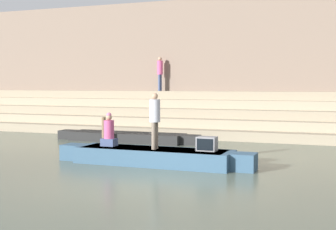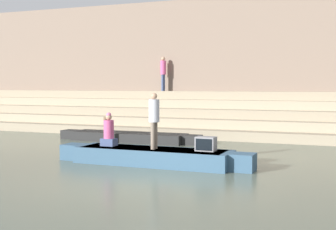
{
  "view_description": "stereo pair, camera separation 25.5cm",
  "coord_description": "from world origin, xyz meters",
  "px_view_note": "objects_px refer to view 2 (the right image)",
  "views": [
    {
      "loc": [
        4.14,
        -9.93,
        2.33
      ],
      "look_at": [
        -1.1,
        3.65,
        1.37
      ],
      "focal_mm": 50.0,
      "sensor_mm": 36.0,
      "label": 1
    },
    {
      "loc": [
        4.38,
        -9.84,
        2.33
      ],
      "look_at": [
        -1.1,
        3.65,
        1.37
      ],
      "focal_mm": 50.0,
      "sensor_mm": 36.0,
      "label": 2
    }
  ],
  "objects_px": {
    "person_standing": "(154,117)",
    "person_rowing": "(109,132)",
    "tv_set": "(206,144)",
    "rowboat_main": "(152,156)",
    "person_on_steps": "(163,71)",
    "moored_boat_shore": "(128,137)",
    "mooring_post": "(106,130)"
  },
  "relations": [
    {
      "from": "rowboat_main",
      "to": "tv_set",
      "type": "bearing_deg",
      "value": 4.74
    },
    {
      "from": "rowboat_main",
      "to": "person_on_steps",
      "type": "xyz_separation_m",
      "value": [
        -3.73,
        9.73,
        2.76
      ]
    },
    {
      "from": "person_rowing",
      "to": "person_on_steps",
      "type": "xyz_separation_m",
      "value": [
        -2.28,
        9.71,
        2.13
      ]
    },
    {
      "from": "person_standing",
      "to": "moored_boat_shore",
      "type": "height_order",
      "value": "person_standing"
    },
    {
      "from": "rowboat_main",
      "to": "mooring_post",
      "type": "distance_m",
      "value": 5.24
    },
    {
      "from": "rowboat_main",
      "to": "person_rowing",
      "type": "xyz_separation_m",
      "value": [
        -1.45,
        0.03,
        0.63
      ]
    },
    {
      "from": "tv_set",
      "to": "person_on_steps",
      "type": "xyz_separation_m",
      "value": [
        -5.32,
        9.64,
        2.34
      ]
    },
    {
      "from": "moored_boat_shore",
      "to": "person_on_steps",
      "type": "bearing_deg",
      "value": 99.96
    },
    {
      "from": "rowboat_main",
      "to": "person_standing",
      "type": "relative_size",
      "value": 3.7
    },
    {
      "from": "rowboat_main",
      "to": "mooring_post",
      "type": "xyz_separation_m",
      "value": [
        -3.68,
        3.73,
        0.27
      ]
    },
    {
      "from": "moored_boat_shore",
      "to": "mooring_post",
      "type": "height_order",
      "value": "mooring_post"
    },
    {
      "from": "person_standing",
      "to": "tv_set",
      "type": "distance_m",
      "value": 1.68
    },
    {
      "from": "person_standing",
      "to": "moored_boat_shore",
      "type": "relative_size",
      "value": 0.26
    },
    {
      "from": "person_standing",
      "to": "rowboat_main",
      "type": "bearing_deg",
      "value": 152.91
    },
    {
      "from": "person_standing",
      "to": "tv_set",
      "type": "xyz_separation_m",
      "value": [
        1.5,
        0.18,
        -0.73
      ]
    },
    {
      "from": "rowboat_main",
      "to": "person_on_steps",
      "type": "distance_m",
      "value": 10.79
    },
    {
      "from": "person_on_steps",
      "to": "tv_set",
      "type": "bearing_deg",
      "value": -56.27
    },
    {
      "from": "moored_boat_shore",
      "to": "person_on_steps",
      "type": "relative_size",
      "value": 3.58
    },
    {
      "from": "tv_set",
      "to": "mooring_post",
      "type": "distance_m",
      "value": 6.4
    },
    {
      "from": "person_rowing",
      "to": "tv_set",
      "type": "relative_size",
      "value": 1.86
    },
    {
      "from": "person_standing",
      "to": "tv_set",
      "type": "relative_size",
      "value": 2.96
    },
    {
      "from": "person_on_steps",
      "to": "rowboat_main",
      "type": "bearing_deg",
      "value": -64.19
    },
    {
      "from": "rowboat_main",
      "to": "person_standing",
      "type": "bearing_deg",
      "value": -42.05
    },
    {
      "from": "person_rowing",
      "to": "tv_set",
      "type": "distance_m",
      "value": 3.05
    },
    {
      "from": "person_standing",
      "to": "person_rowing",
      "type": "height_order",
      "value": "person_standing"
    },
    {
      "from": "person_standing",
      "to": "person_rowing",
      "type": "distance_m",
      "value": 1.63
    },
    {
      "from": "person_rowing",
      "to": "moored_boat_shore",
      "type": "xyz_separation_m",
      "value": [
        -1.74,
        4.7,
        -0.69
      ]
    },
    {
      "from": "mooring_post",
      "to": "person_on_steps",
      "type": "distance_m",
      "value": 6.5
    },
    {
      "from": "person_standing",
      "to": "person_rowing",
      "type": "bearing_deg",
      "value": -167.95
    },
    {
      "from": "person_rowing",
      "to": "mooring_post",
      "type": "distance_m",
      "value": 4.34
    },
    {
      "from": "tv_set",
      "to": "rowboat_main",
      "type": "bearing_deg",
      "value": -171.42
    },
    {
      "from": "tv_set",
      "to": "mooring_post",
      "type": "xyz_separation_m",
      "value": [
        -5.27,
        3.63,
        -0.15
      ]
    }
  ]
}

